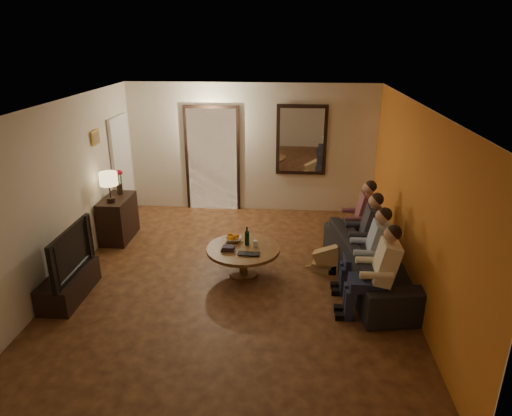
# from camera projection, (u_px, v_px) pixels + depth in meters

# --- Properties ---
(floor) EXTENTS (5.00, 6.00, 0.01)m
(floor) POSITION_uv_depth(u_px,v_px,m) (235.00, 279.00, 6.88)
(floor) COLOR #3A1B0F
(floor) RESTS_ON ground
(ceiling) EXTENTS (5.00, 6.00, 0.01)m
(ceiling) POSITION_uv_depth(u_px,v_px,m) (231.00, 105.00, 5.95)
(ceiling) COLOR white
(ceiling) RESTS_ON back_wall
(back_wall) EXTENTS (5.00, 0.02, 2.60)m
(back_wall) POSITION_uv_depth(u_px,v_px,m) (251.00, 149.00, 9.21)
(back_wall) COLOR beige
(back_wall) RESTS_ON floor
(front_wall) EXTENTS (5.00, 0.02, 2.60)m
(front_wall) POSITION_uv_depth(u_px,v_px,m) (187.00, 325.00, 3.62)
(front_wall) COLOR beige
(front_wall) RESTS_ON floor
(left_wall) EXTENTS (0.02, 6.00, 2.60)m
(left_wall) POSITION_uv_depth(u_px,v_px,m) (62.00, 194.00, 6.59)
(left_wall) COLOR beige
(left_wall) RESTS_ON floor
(right_wall) EXTENTS (0.02, 6.00, 2.60)m
(right_wall) POSITION_uv_depth(u_px,v_px,m) (414.00, 203.00, 6.24)
(right_wall) COLOR beige
(right_wall) RESTS_ON floor
(orange_accent) EXTENTS (0.01, 6.00, 2.60)m
(orange_accent) POSITION_uv_depth(u_px,v_px,m) (414.00, 203.00, 6.24)
(orange_accent) COLOR orange
(orange_accent) RESTS_ON right_wall
(kitchen_doorway) EXTENTS (1.00, 0.06, 2.10)m
(kitchen_doorway) POSITION_uv_depth(u_px,v_px,m) (213.00, 160.00, 9.34)
(kitchen_doorway) COLOR #FFE0A5
(kitchen_doorway) RESTS_ON floor
(door_trim) EXTENTS (1.12, 0.04, 2.22)m
(door_trim) POSITION_uv_depth(u_px,v_px,m) (212.00, 160.00, 9.33)
(door_trim) COLOR black
(door_trim) RESTS_ON floor
(fridge_glimpse) EXTENTS (0.45, 0.03, 1.70)m
(fridge_glimpse) POSITION_uv_depth(u_px,v_px,m) (225.00, 167.00, 9.38)
(fridge_glimpse) COLOR silver
(fridge_glimpse) RESTS_ON floor
(mirror_frame) EXTENTS (1.00, 0.05, 1.40)m
(mirror_frame) POSITION_uv_depth(u_px,v_px,m) (301.00, 140.00, 9.03)
(mirror_frame) COLOR black
(mirror_frame) RESTS_ON back_wall
(mirror_glass) EXTENTS (0.86, 0.02, 1.26)m
(mirror_glass) POSITION_uv_depth(u_px,v_px,m) (301.00, 140.00, 9.00)
(mirror_glass) COLOR white
(mirror_glass) RESTS_ON back_wall
(white_door) EXTENTS (0.06, 0.85, 2.04)m
(white_door) POSITION_uv_depth(u_px,v_px,m) (122.00, 169.00, 8.83)
(white_door) COLOR white
(white_door) RESTS_ON floor
(framed_art) EXTENTS (0.03, 0.28, 0.24)m
(framed_art) POSITION_uv_depth(u_px,v_px,m) (95.00, 137.00, 7.61)
(framed_art) COLOR #B28C33
(framed_art) RESTS_ON left_wall
(art_canvas) EXTENTS (0.01, 0.22, 0.18)m
(art_canvas) POSITION_uv_depth(u_px,v_px,m) (96.00, 137.00, 7.60)
(art_canvas) COLOR brown
(art_canvas) RESTS_ON left_wall
(dresser) EXTENTS (0.45, 0.87, 0.77)m
(dresser) POSITION_uv_depth(u_px,v_px,m) (118.00, 218.00, 8.14)
(dresser) COLOR black
(dresser) RESTS_ON floor
(table_lamp) EXTENTS (0.30, 0.30, 0.54)m
(table_lamp) POSITION_uv_depth(u_px,v_px,m) (109.00, 187.00, 7.70)
(table_lamp) COLOR beige
(table_lamp) RESTS_ON dresser
(flower_vase) EXTENTS (0.14, 0.14, 0.44)m
(flower_vase) POSITION_uv_depth(u_px,v_px,m) (119.00, 182.00, 8.13)
(flower_vase) COLOR red
(flower_vase) RESTS_ON dresser
(tv_stand) EXTENTS (0.45, 1.09, 0.36)m
(tv_stand) POSITION_uv_depth(u_px,v_px,m) (69.00, 285.00, 6.37)
(tv_stand) COLOR black
(tv_stand) RESTS_ON floor
(tv) EXTENTS (1.17, 0.15, 0.67)m
(tv) POSITION_uv_depth(u_px,v_px,m) (64.00, 252.00, 6.19)
(tv) COLOR black
(tv) RESTS_ON tv_stand
(sofa) EXTENTS (2.53, 1.32, 0.70)m
(sofa) POSITION_uv_depth(u_px,v_px,m) (374.00, 261.00, 6.68)
(sofa) COLOR black
(sofa) RESTS_ON floor
(person_a) EXTENTS (0.60, 0.40, 1.20)m
(person_a) POSITION_uv_depth(u_px,v_px,m) (379.00, 276.00, 5.76)
(person_a) COLOR tan
(person_a) RESTS_ON sofa
(person_b) EXTENTS (0.60, 0.40, 1.20)m
(person_b) POSITION_uv_depth(u_px,v_px,m) (372.00, 255.00, 6.32)
(person_b) COLOR tan
(person_b) RESTS_ON sofa
(person_c) EXTENTS (0.60, 0.40, 1.20)m
(person_c) POSITION_uv_depth(u_px,v_px,m) (365.00, 237.00, 6.88)
(person_c) COLOR tan
(person_c) RESTS_ON sofa
(person_d) EXTENTS (0.60, 0.40, 1.20)m
(person_d) POSITION_uv_depth(u_px,v_px,m) (360.00, 222.00, 7.44)
(person_d) COLOR tan
(person_d) RESTS_ON sofa
(dog) EXTENTS (0.60, 0.37, 0.56)m
(dog) POSITION_uv_depth(u_px,v_px,m) (329.00, 256.00, 7.00)
(dog) COLOR tan
(dog) RESTS_ON floor
(coffee_table) EXTENTS (1.33, 1.33, 0.45)m
(coffee_table) POSITION_uv_depth(u_px,v_px,m) (243.00, 261.00, 6.96)
(coffee_table) COLOR #5B321B
(coffee_table) RESTS_ON floor
(bowl) EXTENTS (0.26, 0.26, 0.06)m
(bowl) POSITION_uv_depth(u_px,v_px,m) (233.00, 239.00, 7.08)
(bowl) COLOR white
(bowl) RESTS_ON coffee_table
(oranges) EXTENTS (0.20, 0.20, 0.08)m
(oranges) POSITION_uv_depth(u_px,v_px,m) (233.00, 235.00, 7.06)
(oranges) COLOR orange
(oranges) RESTS_ON bowl
(wine_bottle) EXTENTS (0.07, 0.07, 0.31)m
(wine_bottle) POSITION_uv_depth(u_px,v_px,m) (247.00, 236.00, 6.91)
(wine_bottle) COLOR black
(wine_bottle) RESTS_ON coffee_table
(wine_glass) EXTENTS (0.06, 0.06, 0.10)m
(wine_glass) POSITION_uv_depth(u_px,v_px,m) (255.00, 244.00, 6.89)
(wine_glass) COLOR silver
(wine_glass) RESTS_ON coffee_table
(book_stack) EXTENTS (0.20, 0.15, 0.07)m
(book_stack) POSITION_uv_depth(u_px,v_px,m) (228.00, 248.00, 6.79)
(book_stack) COLOR black
(book_stack) RESTS_ON coffee_table
(laptop) EXTENTS (0.34, 0.23, 0.03)m
(laptop) POSITION_uv_depth(u_px,v_px,m) (248.00, 255.00, 6.60)
(laptop) COLOR black
(laptop) RESTS_ON coffee_table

